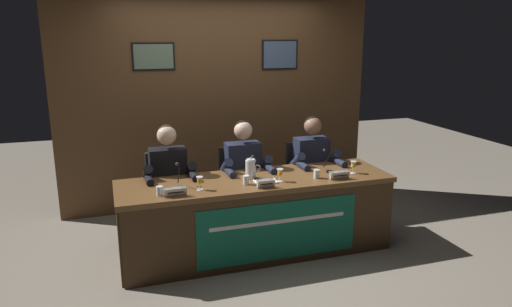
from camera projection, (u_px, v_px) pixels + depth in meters
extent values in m
plane|color=gray|center=(256.00, 250.00, 4.71)|extent=(12.00, 12.00, 0.00)
cube|color=brown|center=(219.00, 101.00, 5.75)|extent=(3.84, 0.12, 2.60)
cube|color=black|center=(154.00, 57.00, 5.33)|extent=(0.48, 0.02, 0.31)
cube|color=slate|center=(154.00, 57.00, 5.32)|extent=(0.44, 0.01, 0.27)
cube|color=black|center=(280.00, 55.00, 5.78)|extent=(0.46, 0.02, 0.36)
cube|color=slate|center=(280.00, 55.00, 5.77)|extent=(0.42, 0.01, 0.32)
cube|color=brown|center=(256.00, 181.00, 4.53)|extent=(2.64, 0.75, 0.05)
cube|color=#402A16|center=(268.00, 232.00, 4.29)|extent=(2.58, 0.04, 0.70)
cube|color=#402A16|center=(122.00, 234.00, 4.25)|extent=(0.08, 0.67, 0.70)
cube|color=#402A16|center=(370.00, 204.00, 5.00)|extent=(0.08, 0.67, 0.70)
cube|color=#14664C|center=(279.00, 231.00, 4.30)|extent=(1.53, 0.01, 0.55)
cube|color=white|center=(279.00, 222.00, 4.27)|extent=(1.30, 0.00, 0.04)
cylinder|color=black|center=(171.00, 240.00, 4.91)|extent=(0.44, 0.44, 0.02)
cylinder|color=black|center=(170.00, 220.00, 4.86)|extent=(0.05, 0.05, 0.42)
cube|color=#232328|center=(169.00, 199.00, 4.80)|extent=(0.44, 0.44, 0.03)
cube|color=#232328|center=(166.00, 172.00, 4.93)|extent=(0.40, 0.05, 0.44)
cylinder|color=black|center=(165.00, 234.00, 4.51)|extent=(0.10, 0.10, 0.48)
cylinder|color=black|center=(185.00, 232.00, 4.57)|extent=(0.10, 0.10, 0.48)
cylinder|color=black|center=(161.00, 201.00, 4.57)|extent=(0.13, 0.34, 0.13)
cylinder|color=black|center=(182.00, 199.00, 4.63)|extent=(0.13, 0.34, 0.13)
cube|color=black|center=(168.00, 172.00, 4.70)|extent=(0.36, 0.20, 0.48)
sphere|color=beige|center=(167.00, 135.00, 4.59)|extent=(0.19, 0.19, 0.19)
sphere|color=#331E0F|center=(166.00, 133.00, 4.60)|extent=(0.17, 0.17, 0.17)
cylinder|color=black|center=(148.00, 174.00, 4.54)|extent=(0.09, 0.30, 0.25)
cylinder|color=black|center=(191.00, 171.00, 4.66)|extent=(0.09, 0.30, 0.25)
cylinder|color=black|center=(149.00, 180.00, 4.39)|extent=(0.07, 0.24, 0.07)
cylinder|color=black|center=(194.00, 176.00, 4.52)|extent=(0.07, 0.24, 0.07)
cube|color=white|center=(176.00, 192.00, 4.01)|extent=(0.19, 0.03, 0.08)
cube|color=white|center=(175.00, 191.00, 4.04)|extent=(0.19, 0.03, 0.08)
cube|color=black|center=(176.00, 193.00, 4.01)|extent=(0.14, 0.01, 0.01)
cylinder|color=white|center=(200.00, 190.00, 4.20)|extent=(0.06, 0.06, 0.00)
cylinder|color=white|center=(200.00, 187.00, 4.19)|extent=(0.01, 0.01, 0.05)
cone|color=white|center=(200.00, 180.00, 4.17)|extent=(0.06, 0.06, 0.06)
cylinder|color=orange|center=(200.00, 181.00, 4.18)|extent=(0.04, 0.04, 0.04)
cylinder|color=silver|center=(160.00, 191.00, 4.04)|extent=(0.06, 0.06, 0.08)
cylinder|color=silver|center=(160.00, 193.00, 4.04)|extent=(0.05, 0.05, 0.05)
cylinder|color=black|center=(180.00, 188.00, 4.22)|extent=(0.06, 0.06, 0.02)
cylinder|color=black|center=(179.00, 175.00, 4.25)|extent=(0.01, 0.13, 0.18)
sphere|color=#2D2D2D|center=(177.00, 164.00, 4.29)|extent=(0.03, 0.03, 0.03)
cylinder|color=black|center=(243.00, 231.00, 5.15)|extent=(0.44, 0.44, 0.02)
cylinder|color=black|center=(243.00, 212.00, 5.09)|extent=(0.05, 0.05, 0.42)
cube|color=#232328|center=(242.00, 192.00, 5.03)|extent=(0.44, 0.44, 0.03)
cube|color=#232328|center=(237.00, 166.00, 5.16)|extent=(0.40, 0.05, 0.44)
cylinder|color=black|center=(243.00, 225.00, 4.74)|extent=(0.10, 0.10, 0.48)
cylinder|color=black|center=(262.00, 222.00, 4.80)|extent=(0.10, 0.10, 0.48)
cylinder|color=black|center=(238.00, 193.00, 4.80)|extent=(0.13, 0.34, 0.13)
cylinder|color=black|center=(257.00, 191.00, 4.86)|extent=(0.13, 0.34, 0.13)
cube|color=#1E2338|center=(243.00, 165.00, 4.93)|extent=(0.36, 0.20, 0.48)
sphere|color=beige|center=(243.00, 130.00, 4.82)|extent=(0.19, 0.19, 0.19)
sphere|color=black|center=(243.00, 129.00, 4.83)|extent=(0.17, 0.17, 0.17)
cylinder|color=#1E2338|center=(226.00, 167.00, 4.77)|extent=(0.09, 0.30, 0.25)
cylinder|color=#1E2338|center=(265.00, 164.00, 4.90)|extent=(0.09, 0.30, 0.25)
cylinder|color=#1E2338|center=(230.00, 172.00, 4.63)|extent=(0.07, 0.24, 0.07)
cylinder|color=#1E2338|center=(270.00, 169.00, 4.75)|extent=(0.07, 0.24, 0.07)
cube|color=white|center=(267.00, 184.00, 4.23)|extent=(0.16, 0.03, 0.08)
cube|color=white|center=(266.00, 183.00, 4.27)|extent=(0.16, 0.03, 0.08)
cube|color=black|center=(267.00, 184.00, 4.23)|extent=(0.11, 0.01, 0.01)
cylinder|color=white|center=(280.00, 181.00, 4.44)|extent=(0.06, 0.06, 0.00)
cylinder|color=white|center=(280.00, 178.00, 4.43)|extent=(0.01, 0.01, 0.05)
cone|color=white|center=(280.00, 172.00, 4.41)|extent=(0.06, 0.06, 0.06)
cylinder|color=orange|center=(280.00, 173.00, 4.42)|extent=(0.04, 0.04, 0.04)
cylinder|color=silver|center=(246.00, 180.00, 4.34)|extent=(0.06, 0.06, 0.08)
cylinder|color=silver|center=(246.00, 182.00, 4.35)|extent=(0.05, 0.05, 0.05)
cylinder|color=black|center=(257.00, 179.00, 4.47)|extent=(0.06, 0.06, 0.02)
cylinder|color=black|center=(255.00, 167.00, 4.50)|extent=(0.01, 0.13, 0.18)
sphere|color=#2D2D2D|center=(253.00, 157.00, 4.54)|extent=(0.03, 0.03, 0.03)
cylinder|color=black|center=(308.00, 222.00, 5.38)|extent=(0.44, 0.44, 0.02)
cylinder|color=black|center=(309.00, 204.00, 5.32)|extent=(0.05, 0.05, 0.42)
cube|color=#232328|center=(309.00, 185.00, 5.27)|extent=(0.44, 0.44, 0.03)
cube|color=#232328|center=(303.00, 160.00, 5.39)|extent=(0.40, 0.05, 0.44)
cylinder|color=black|center=(313.00, 216.00, 4.97)|extent=(0.10, 0.10, 0.48)
cylinder|color=black|center=(331.00, 213.00, 5.03)|extent=(0.10, 0.10, 0.48)
cylinder|color=black|center=(308.00, 185.00, 5.04)|extent=(0.13, 0.34, 0.13)
cylinder|color=black|center=(325.00, 184.00, 5.10)|extent=(0.13, 0.34, 0.13)
cube|color=#1E2338|center=(311.00, 159.00, 5.16)|extent=(0.36, 0.20, 0.48)
sphere|color=#8E664C|center=(313.00, 126.00, 5.05)|extent=(0.19, 0.19, 0.19)
sphere|color=black|center=(312.00, 124.00, 5.06)|extent=(0.17, 0.17, 0.17)
cylinder|color=#1E2338|center=(297.00, 161.00, 5.00)|extent=(0.09, 0.30, 0.25)
cylinder|color=#1E2338|center=(333.00, 158.00, 5.13)|extent=(0.09, 0.30, 0.25)
cylinder|color=#1E2338|center=(303.00, 166.00, 4.86)|extent=(0.07, 0.24, 0.07)
cylinder|color=#1E2338|center=(339.00, 162.00, 4.98)|extent=(0.07, 0.24, 0.07)
cube|color=white|center=(340.00, 176.00, 4.48)|extent=(0.20, 0.03, 0.08)
cube|color=white|center=(339.00, 175.00, 4.52)|extent=(0.20, 0.03, 0.08)
cube|color=black|center=(340.00, 176.00, 4.48)|extent=(0.14, 0.01, 0.01)
cylinder|color=white|center=(353.00, 173.00, 4.70)|extent=(0.06, 0.06, 0.00)
cylinder|color=white|center=(353.00, 170.00, 4.69)|extent=(0.01, 0.01, 0.05)
cone|color=white|center=(353.00, 164.00, 4.67)|extent=(0.06, 0.06, 0.06)
cylinder|color=yellow|center=(353.00, 165.00, 4.68)|extent=(0.04, 0.04, 0.04)
cylinder|color=silver|center=(317.00, 174.00, 4.53)|extent=(0.06, 0.06, 0.08)
cylinder|color=silver|center=(317.00, 176.00, 4.53)|extent=(0.05, 0.05, 0.05)
cylinder|color=black|center=(329.00, 172.00, 4.72)|extent=(0.06, 0.06, 0.02)
cylinder|color=black|center=(327.00, 160.00, 4.75)|extent=(0.01, 0.13, 0.18)
sphere|color=#2D2D2D|center=(324.00, 150.00, 4.79)|extent=(0.03, 0.03, 0.03)
cylinder|color=silver|center=(251.00, 169.00, 4.51)|extent=(0.10, 0.10, 0.18)
cylinder|color=silver|center=(251.00, 160.00, 4.48)|extent=(0.09, 0.09, 0.01)
sphere|color=silver|center=(251.00, 158.00, 4.48)|extent=(0.02, 0.02, 0.02)
torus|color=silver|center=(257.00, 168.00, 4.53)|extent=(0.07, 0.01, 0.07)
cube|color=white|center=(266.00, 181.00, 4.42)|extent=(0.22, 0.16, 0.01)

